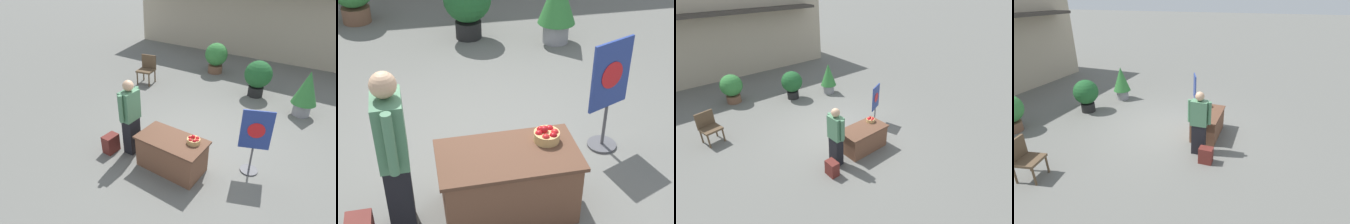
{
  "view_description": "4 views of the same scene",
  "coord_description": "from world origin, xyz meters",
  "views": [
    {
      "loc": [
        2.36,
        -4.71,
        3.69
      ],
      "look_at": [
        -0.43,
        -0.75,
        1.03
      ],
      "focal_mm": 28.0,
      "sensor_mm": 36.0,
      "label": 1
    },
    {
      "loc": [
        -0.82,
        -4.67,
        3.48
      ],
      "look_at": [
        0.06,
        -0.55,
        0.8
      ],
      "focal_mm": 50.0,
      "sensor_mm": 36.0,
      "label": 2
    },
    {
      "loc": [
        -4.73,
        -5.77,
        4.77
      ],
      "look_at": [
        -0.21,
        -0.46,
        1.02
      ],
      "focal_mm": 28.0,
      "sensor_mm": 36.0,
      "label": 3
    },
    {
      "loc": [
        -6.92,
        -2.77,
        3.88
      ],
      "look_at": [
        0.15,
        -0.28,
        0.52
      ],
      "focal_mm": 28.0,
      "sensor_mm": 36.0,
      "label": 4
    }
  ],
  "objects": [
    {
      "name": "ground_plane",
      "position": [
        0.0,
        0.0,
        0.0
      ],
      "size": [
        120.0,
        120.0,
        0.0
      ],
      "primitive_type": "plane",
      "color": "slate"
    },
    {
      "name": "display_table",
      "position": [
        -0.05,
        -1.16,
        0.36
      ],
      "size": [
        1.4,
        0.77,
        0.72
      ],
      "color": "brown",
      "rests_on": "ground_plane"
    },
    {
      "name": "apple_basket",
      "position": [
        0.37,
        -1.03,
        0.78
      ],
      "size": [
        0.26,
        0.26,
        0.16
      ],
      "color": "tan",
      "rests_on": "display_table"
    },
    {
      "name": "person_visitor",
      "position": [
        -1.11,
        -1.19,
        0.89
      ],
      "size": [
        0.27,
        0.61,
        1.73
      ],
      "rotation": [
        0.0,
        0.0,
        0.02
      ],
      "color": "black",
      "rests_on": "ground_plane"
    },
    {
      "name": "poster_board",
      "position": [
        1.32,
        -0.33,
        0.78
      ],
      "size": [
        0.55,
        0.36,
        1.41
      ],
      "rotation": [
        0.0,
        0.0,
        -1.17
      ],
      "color": "#4C4C51",
      "rests_on": "ground_plane"
    },
    {
      "name": "potted_plant_far_left",
      "position": [
        1.69,
        2.83,
        0.74
      ],
      "size": [
        0.67,
        0.67,
        1.31
      ],
      "color": "gray",
      "rests_on": "ground_plane"
    },
    {
      "name": "potted_plant_near_left",
      "position": [
        0.19,
        3.35,
        0.69
      ],
      "size": [
        0.86,
        0.86,
        1.18
      ],
      "color": "black",
      "rests_on": "ground_plane"
    }
  ]
}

